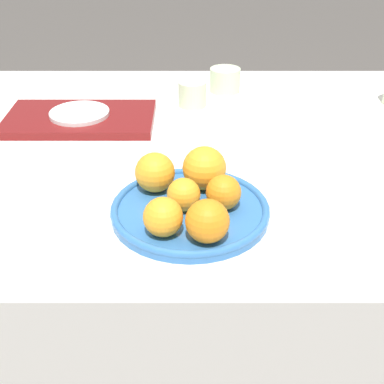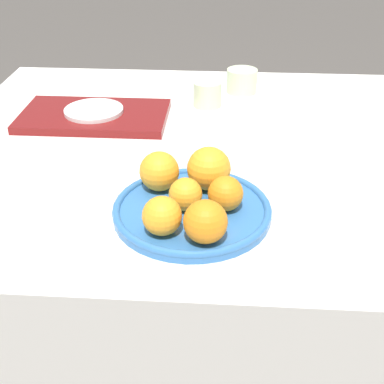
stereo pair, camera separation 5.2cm
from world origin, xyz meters
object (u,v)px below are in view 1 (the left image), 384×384
(orange_1, at_px, (157,172))
(fruit_platter, at_px, (192,210))
(orange_5, at_px, (209,221))
(orange_3, at_px, (225,192))
(cup_1, at_px, (194,94))
(orange_0, at_px, (186,195))
(side_plate, at_px, (82,113))
(serving_tray, at_px, (82,119))
(cup_2, at_px, (227,80))
(orange_4, at_px, (165,217))
(orange_2, at_px, (206,168))

(orange_1, bearing_deg, fruit_platter, -44.61)
(orange_1, distance_m, orange_5, 0.19)
(orange_1, height_order, orange_3, orange_1)
(cup_1, bearing_deg, orange_3, -84.06)
(cup_1, bearing_deg, orange_0, -91.67)
(side_plate, bearing_deg, serving_tray, 0.00)
(orange_1, height_order, orange_5, orange_1)
(side_plate, distance_m, cup_2, 0.44)
(orange_1, xyz_separation_m, serving_tray, (-0.21, 0.36, -0.04))
(serving_tray, bearing_deg, orange_4, -65.22)
(orange_1, relative_size, orange_4, 1.13)
(side_plate, bearing_deg, cup_1, 21.96)
(orange_2, distance_m, serving_tray, 0.46)
(orange_1, bearing_deg, serving_tray, 120.46)
(orange_1, relative_size, orange_2, 0.91)
(orange_1, relative_size, serving_tray, 0.21)
(cup_1, height_order, cup_2, same)
(orange_3, height_order, orange_4, orange_4)
(orange_4, relative_size, side_plate, 0.45)
(orange_3, bearing_deg, orange_5, -107.56)
(serving_tray, bearing_deg, fruit_platter, -56.81)
(fruit_platter, relative_size, side_plate, 1.96)
(orange_1, distance_m, orange_4, 0.15)
(cup_2, bearing_deg, orange_2, -96.99)
(orange_2, distance_m, orange_5, 0.17)
(orange_5, distance_m, cup_1, 0.63)
(orange_0, bearing_deg, orange_3, 4.07)
(orange_0, xyz_separation_m, orange_1, (-0.05, 0.07, 0.01))
(fruit_platter, bearing_deg, orange_4, -119.22)
(orange_0, distance_m, cup_1, 0.54)
(orange_3, bearing_deg, serving_tray, 128.66)
(orange_2, height_order, side_plate, orange_2)
(orange_2, relative_size, orange_4, 1.24)
(side_plate, bearing_deg, cup_2, 31.08)
(serving_tray, relative_size, cup_2, 4.27)
(orange_4, relative_size, orange_5, 0.92)
(orange_5, distance_m, serving_tray, 0.60)
(fruit_platter, height_order, orange_5, orange_5)
(orange_1, bearing_deg, orange_3, -26.55)
(cup_2, bearing_deg, orange_1, -105.67)
(orange_2, distance_m, cup_1, 0.46)
(fruit_platter, xyz_separation_m, orange_5, (0.03, -0.10, 0.04))
(orange_0, bearing_deg, cup_2, 80.53)
(cup_2, bearing_deg, orange_0, -99.47)
(side_plate, bearing_deg, orange_0, -58.07)
(side_plate, bearing_deg, orange_5, -59.57)
(fruit_platter, xyz_separation_m, cup_1, (0.00, 0.53, 0.02))
(orange_4, bearing_deg, fruit_platter, 60.78)
(orange_0, xyz_separation_m, cup_2, (0.11, 0.65, -0.01))
(orange_0, distance_m, orange_4, 0.08)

